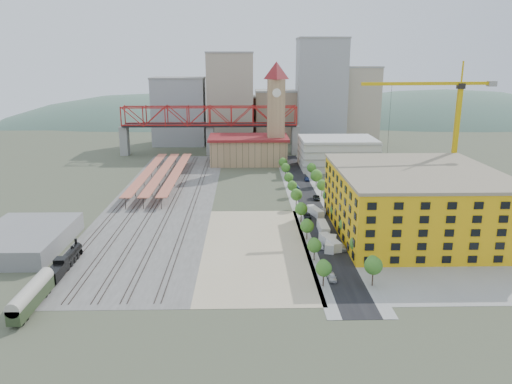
{
  "coord_description": "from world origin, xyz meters",
  "views": [
    {
      "loc": [
        -6.73,
        -156.48,
        48.94
      ],
      "look_at": [
        -3.45,
        -10.54,
        10.0
      ],
      "focal_mm": 35.0,
      "sensor_mm": 36.0,
      "label": 1
    }
  ],
  "objects_px": {
    "locomotive": "(66,261)",
    "site_trailer_d": "(315,212)",
    "tower_crane": "(449,119)",
    "construction_building": "(415,202)",
    "site_trailer_c": "(323,228)",
    "coach": "(31,296)",
    "site_trailer_b": "(330,242)",
    "clock_tower": "(276,104)",
    "site_trailer_a": "(331,244)",
    "car_0": "(332,277)"
  },
  "relations": [
    {
      "from": "site_trailer_a",
      "to": "site_trailer_c",
      "type": "distance_m",
      "value": 12.94
    },
    {
      "from": "tower_crane",
      "to": "car_0",
      "type": "relative_size",
      "value": 10.83
    },
    {
      "from": "site_trailer_d",
      "to": "car_0",
      "type": "height_order",
      "value": "site_trailer_d"
    },
    {
      "from": "clock_tower",
      "to": "coach",
      "type": "relative_size",
      "value": 3.03
    },
    {
      "from": "locomotive",
      "to": "coach",
      "type": "bearing_deg",
      "value": -90.0
    },
    {
      "from": "site_trailer_b",
      "to": "car_0",
      "type": "bearing_deg",
      "value": -113.01
    },
    {
      "from": "clock_tower",
      "to": "site_trailer_c",
      "type": "relative_size",
      "value": 5.42
    },
    {
      "from": "site_trailer_d",
      "to": "tower_crane",
      "type": "bearing_deg",
      "value": -3.82
    },
    {
      "from": "construction_building",
      "to": "coach",
      "type": "relative_size",
      "value": 2.95
    },
    {
      "from": "site_trailer_a",
      "to": "coach",
      "type": "bearing_deg",
      "value": -140.03
    },
    {
      "from": "locomotive",
      "to": "tower_crane",
      "type": "distance_m",
      "value": 124.92
    },
    {
      "from": "site_trailer_d",
      "to": "locomotive",
      "type": "bearing_deg",
      "value": -164.18
    },
    {
      "from": "clock_tower",
      "to": "coach",
      "type": "height_order",
      "value": "clock_tower"
    },
    {
      "from": "site_trailer_b",
      "to": "site_trailer_c",
      "type": "distance_m",
      "value": 11.92
    },
    {
      "from": "construction_building",
      "to": "site_trailer_b",
      "type": "bearing_deg",
      "value": -156.97
    },
    {
      "from": "coach",
      "to": "site_trailer_c",
      "type": "distance_m",
      "value": 79.72
    },
    {
      "from": "site_trailer_a",
      "to": "site_trailer_b",
      "type": "xyz_separation_m",
      "value": [
        0.0,
        1.02,
        0.07
      ]
    },
    {
      "from": "site_trailer_a",
      "to": "site_trailer_b",
      "type": "height_order",
      "value": "site_trailer_b"
    },
    {
      "from": "coach",
      "to": "site_trailer_d",
      "type": "relative_size",
      "value": 1.94
    },
    {
      "from": "locomotive",
      "to": "site_trailer_b",
      "type": "height_order",
      "value": "locomotive"
    },
    {
      "from": "site_trailer_a",
      "to": "car_0",
      "type": "relative_size",
      "value": 2.06
    },
    {
      "from": "tower_crane",
      "to": "car_0",
      "type": "xyz_separation_m",
      "value": [
        -47.58,
        -58.83,
        -29.12
      ]
    },
    {
      "from": "tower_crane",
      "to": "locomotive",
      "type": "bearing_deg",
      "value": -155.27
    },
    {
      "from": "clock_tower",
      "to": "tower_crane",
      "type": "relative_size",
      "value": 1.07
    },
    {
      "from": "car_0",
      "to": "site_trailer_b",
      "type": "bearing_deg",
      "value": 81.64
    },
    {
      "from": "tower_crane",
      "to": "site_trailer_b",
      "type": "relative_size",
      "value": 5.0
    },
    {
      "from": "site_trailer_b",
      "to": "construction_building",
      "type": "bearing_deg",
      "value": 8.24
    },
    {
      "from": "coach",
      "to": "site_trailer_b",
      "type": "relative_size",
      "value": 1.77
    },
    {
      "from": "site_trailer_d",
      "to": "site_trailer_a",
      "type": "bearing_deg",
      "value": -106.15
    },
    {
      "from": "locomotive",
      "to": "tower_crane",
      "type": "height_order",
      "value": "tower_crane"
    },
    {
      "from": "clock_tower",
      "to": "locomotive",
      "type": "height_order",
      "value": "clock_tower"
    },
    {
      "from": "clock_tower",
      "to": "tower_crane",
      "type": "distance_m",
      "value": 89.96
    },
    {
      "from": "coach",
      "to": "site_trailer_b",
      "type": "distance_m",
      "value": 73.7
    },
    {
      "from": "site_trailer_c",
      "to": "car_0",
      "type": "distance_m",
      "value": 32.83
    },
    {
      "from": "locomotive",
      "to": "site_trailer_c",
      "type": "relative_size",
      "value": 2.14
    },
    {
      "from": "construction_building",
      "to": "site_trailer_c",
      "type": "xyz_separation_m",
      "value": [
        -26.0,
        0.87,
        -8.1
      ]
    },
    {
      "from": "coach",
      "to": "tower_crane",
      "type": "height_order",
      "value": "tower_crane"
    },
    {
      "from": "locomotive",
      "to": "coach",
      "type": "relative_size",
      "value": 1.2
    },
    {
      "from": "construction_building",
      "to": "car_0",
      "type": "relative_size",
      "value": 11.32
    },
    {
      "from": "site_trailer_d",
      "to": "construction_building",
      "type": "bearing_deg",
      "value": -49.75
    },
    {
      "from": "locomotive",
      "to": "site_trailer_d",
      "type": "xyz_separation_m",
      "value": [
        66.0,
        41.19,
        -0.71
      ]
    },
    {
      "from": "construction_building",
      "to": "site_trailer_c",
      "type": "height_order",
      "value": "construction_building"
    },
    {
      "from": "site_trailer_b",
      "to": "locomotive",
      "type": "bearing_deg",
      "value": 176.24
    },
    {
      "from": "clock_tower",
      "to": "site_trailer_c",
      "type": "bearing_deg",
      "value": -85.39
    },
    {
      "from": "coach",
      "to": "site_trailer_a",
      "type": "bearing_deg",
      "value": 25.68
    },
    {
      "from": "clock_tower",
      "to": "coach",
      "type": "distance_m",
      "value": 157.2
    },
    {
      "from": "car_0",
      "to": "tower_crane",
      "type": "bearing_deg",
      "value": 50.9
    },
    {
      "from": "tower_crane",
      "to": "site_trailer_b",
      "type": "xyz_separation_m",
      "value": [
        -44.58,
        -38.07,
        -28.55
      ]
    },
    {
      "from": "clock_tower",
      "to": "construction_building",
      "type": "height_order",
      "value": "clock_tower"
    },
    {
      "from": "clock_tower",
      "to": "site_trailer_a",
      "type": "xyz_separation_m",
      "value": [
        8.0,
        -112.07,
        -27.44
      ]
    }
  ]
}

